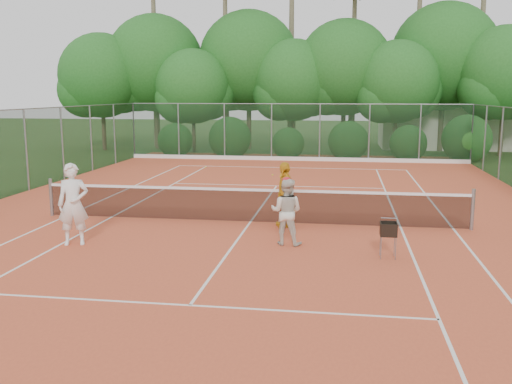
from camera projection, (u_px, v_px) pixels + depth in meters
ground at (250, 223)px, 15.96m from camera, size 120.00×120.00×0.00m
clay_court at (250, 223)px, 15.96m from camera, size 18.00×36.00×0.02m
club_building at (442, 125)px, 37.74m from camera, size 8.00×5.00×3.00m
tennis_net at (250, 204)px, 15.87m from camera, size 11.97×0.10×1.10m
player_white at (73, 204)px, 13.49m from camera, size 0.83×0.68×1.95m
player_center_grp at (286, 211)px, 13.52m from camera, size 0.87×0.73×1.63m
player_yellow at (285, 194)px, 15.34m from camera, size 0.75×1.12×1.76m
ball_hopper at (388, 230)px, 12.44m from camera, size 0.35×0.35×0.79m
stray_ball_a at (205, 167)px, 27.55m from camera, size 0.07×0.07×0.07m
stray_ball_b at (286, 167)px, 27.69m from camera, size 0.07×0.07×0.07m
stray_ball_c at (272, 175)px, 24.92m from camera, size 0.07×0.07×0.07m
court_markings at (250, 222)px, 15.96m from camera, size 11.03×23.83×0.01m
fence_back at (295, 132)px, 30.31m from camera, size 18.07×0.07×3.00m
tropical_treeline at (327, 67)px, 34.56m from camera, size 32.10×8.49×15.03m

